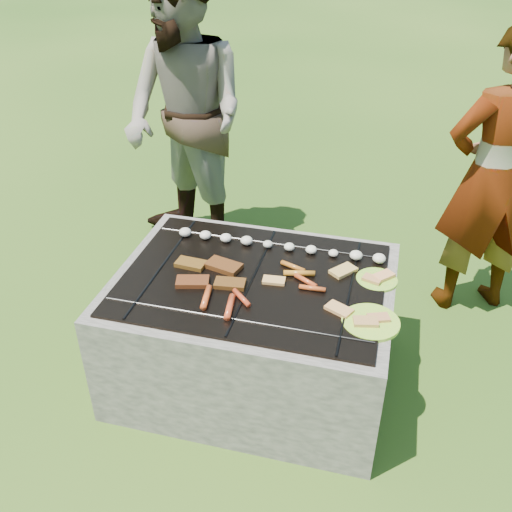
{
  "coord_description": "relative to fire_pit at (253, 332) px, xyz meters",
  "views": [
    {
      "loc": [
        0.57,
        -2.12,
        2.13
      ],
      "look_at": [
        0.0,
        0.05,
        0.7
      ],
      "focal_mm": 40.0,
      "sensor_mm": 36.0,
      "label": 1
    }
  ],
  "objects": [
    {
      "name": "fire_pit",
      "position": [
        0.0,
        0.0,
        0.0
      ],
      "size": [
        1.3,
        1.0,
        0.62
      ],
      "color": "#AAA197",
      "rests_on": "ground"
    },
    {
      "name": "bread_on_grate",
      "position": [
        0.33,
        0.02,
        0.34
      ],
      "size": [
        0.44,
        0.43,
        0.02
      ],
      "color": "tan",
      "rests_on": "fire_pit"
    },
    {
      "name": "plate_near",
      "position": [
        0.56,
        -0.19,
        0.33
      ],
      "size": [
        0.3,
        0.3,
        0.03
      ],
      "color": "#FFF83C",
      "rests_on": "fire_pit"
    },
    {
      "name": "pork_slabs",
      "position": [
        -0.2,
        -0.03,
        0.34
      ],
      "size": [
        0.38,
        0.29,
        0.02
      ],
      "color": "#9A651C",
      "rests_on": "fire_pit"
    },
    {
      "name": "cook",
      "position": [
        1.1,
        0.94,
        0.55
      ],
      "size": [
        0.71,
        0.6,
        1.65
      ],
      "primitive_type": "imported",
      "rotation": [
        0.0,
        0.0,
        3.55
      ],
      "color": "gray",
      "rests_on": "ground"
    },
    {
      "name": "plate_far",
      "position": [
        0.56,
        0.14,
        0.33
      ],
      "size": [
        0.2,
        0.2,
        0.03
      ],
      "color": "#EFF239",
      "rests_on": "fire_pit"
    },
    {
      "name": "sausages",
      "position": [
        0.07,
        -0.09,
        0.34
      ],
      "size": [
        0.53,
        0.5,
        0.03
      ],
      "color": "orange",
      "rests_on": "fire_pit"
    },
    {
      "name": "mushrooms",
      "position": [
        0.05,
        0.28,
        0.35
      ],
      "size": [
        1.06,
        0.06,
        0.04
      ],
      "color": "beige",
      "rests_on": "fire_pit"
    },
    {
      "name": "bystander",
      "position": [
        -0.75,
        1.15,
        0.65
      ],
      "size": [
        1.14,
        1.07,
        1.86
      ],
      "primitive_type": "imported",
      "rotation": [
        0.0,
        0.0,
        -0.55
      ],
      "color": "gray",
      "rests_on": "ground"
    },
    {
      "name": "lawn",
      "position": [
        0.0,
        0.0,
        -0.28
      ],
      "size": [
        60.0,
        60.0,
        0.0
      ],
      "primitive_type": "plane",
      "color": "#224812",
      "rests_on": "ground"
    }
  ]
}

